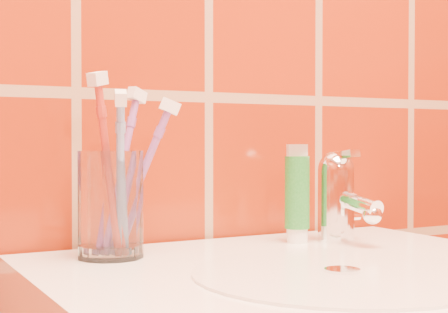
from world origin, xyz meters
TOP-DOWN VIEW (x-y plane):
  - glass_tumbler at (-0.17, 1.11)m, footprint 0.09×0.09m
  - toothpaste_tube at (0.08, 1.11)m, footprint 0.04×0.03m
  - faucet at (0.14, 1.09)m, footprint 0.05×0.11m
  - toothbrush_0 at (-0.15, 1.13)m, footprint 0.13×0.12m
  - toothbrush_1 at (-0.17, 1.08)m, footprint 0.08×0.13m
  - toothbrush_2 at (-0.18, 1.09)m, footprint 0.10×0.10m
  - toothbrush_3 at (-0.13, 1.11)m, footprint 0.14×0.12m

SIDE VIEW (x-z plane):
  - toothpaste_tube at x=0.08m, z-range 0.85..0.97m
  - glass_tumbler at x=-0.17m, z-range 0.85..0.97m
  - faucet at x=0.14m, z-range 0.85..0.97m
  - toothbrush_3 at x=-0.13m, z-range 0.84..1.03m
  - toothbrush_1 at x=-0.17m, z-range 0.84..1.04m
  - toothbrush_0 at x=-0.15m, z-range 0.84..1.05m
  - toothbrush_2 at x=-0.18m, z-range 0.84..1.06m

